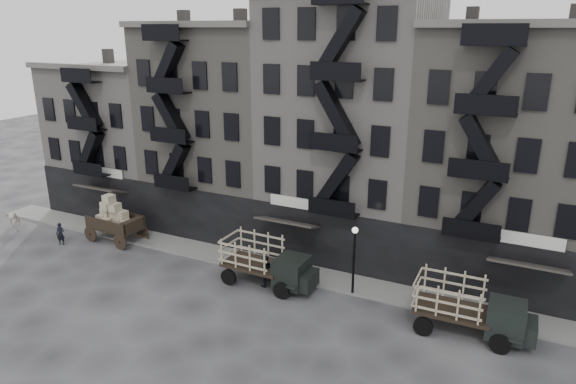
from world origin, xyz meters
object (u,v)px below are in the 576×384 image
at_px(stake_truck_east, 470,305).
at_px(pedestrian_mid, 265,271).
at_px(wagon, 113,214).
at_px(stake_truck_west, 266,259).
at_px(horse, 12,220).
at_px(pedestrian_west, 60,234).

relative_size(stake_truck_east, pedestrian_mid, 2.95).
bearing_deg(wagon, stake_truck_west, -1.43).
distance_m(wagon, stake_truck_west, 13.31).
bearing_deg(stake_truck_west, stake_truck_east, 0.56).
relative_size(horse, stake_truck_west, 0.32).
height_order(stake_truck_west, pedestrian_west, stake_truck_west).
bearing_deg(horse, pedestrian_west, -81.52).
height_order(wagon, stake_truck_west, wagon).
relative_size(stake_truck_west, stake_truck_east, 1.00).
distance_m(pedestrian_west, pedestrian_mid, 16.25).
bearing_deg(stake_truck_east, wagon, 176.05).
bearing_deg(pedestrian_west, stake_truck_east, -20.14).
relative_size(stake_truck_east, pedestrian_west, 3.59).
bearing_deg(pedestrian_mid, stake_truck_east, 139.09).
height_order(wagon, stake_truck_east, wagon).
xyz_separation_m(stake_truck_west, pedestrian_mid, (0.04, -0.25, -0.67)).
bearing_deg(stake_truck_west, wagon, 176.60).
xyz_separation_m(horse, pedestrian_mid, (21.88, 0.69, 0.19)).
distance_m(stake_truck_west, pedestrian_mid, 0.72).
distance_m(horse, pedestrian_mid, 21.89).
height_order(horse, pedestrian_mid, pedestrian_mid).
distance_m(wagon, pedestrian_west, 3.94).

